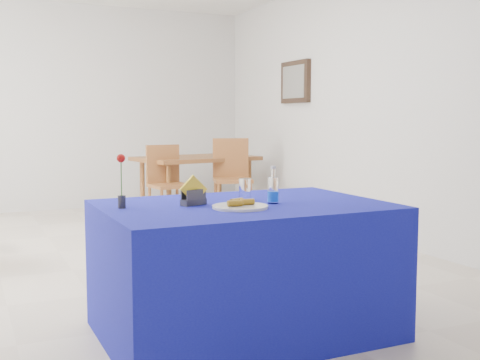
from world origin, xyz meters
name	(u,v)px	position (x,y,z in m)	size (l,w,h in m)	color
floor	(138,264)	(0.00, 0.00, 0.00)	(7.00, 7.00, 0.00)	beige
room_shell	(135,58)	(0.00, 0.00, 1.75)	(7.00, 7.00, 7.00)	silver
picture_frame	(295,82)	(2.47, 1.60, 1.70)	(0.06, 0.64, 0.52)	black
picture_art	(294,82)	(2.44, 1.60, 1.70)	(0.02, 0.52, 0.40)	#998C66
plate	(240,207)	(0.02, -2.04, 0.77)	(0.31, 0.31, 0.01)	silver
drinking_glass	(245,189)	(0.18, -1.77, 0.82)	(0.07, 0.07, 0.13)	white
salt_shaker	(188,196)	(-0.17, -1.75, 0.80)	(0.03, 0.03, 0.09)	slate
pepper_shaker	(193,196)	(-0.15, -1.77, 0.80)	(0.03, 0.03, 0.09)	slate
blue_table	(244,268)	(0.11, -1.89, 0.38)	(1.60, 1.10, 0.76)	#101299
water_bottle	(273,191)	(0.27, -1.95, 0.83)	(0.06, 0.06, 0.21)	white
napkin_holder	(194,196)	(-0.17, -1.83, 0.81)	(0.16, 0.11, 0.17)	#36363B
rose_vase	(121,183)	(-0.56, -1.78, 0.90)	(0.05, 0.05, 0.30)	#28282E
oak_table	(196,163)	(1.42, 2.33, 0.68)	(1.63, 1.21, 0.76)	brown
chair_bg_left	(167,178)	(0.85, 1.81, 0.54)	(0.46, 0.46, 0.93)	#985B2C
chair_bg_right	(232,173)	(1.68, 1.78, 0.58)	(0.56, 0.56, 1.00)	#985B2C
banana_pieces	(240,202)	(0.02, -2.03, 0.79)	(0.17, 0.12, 0.03)	gold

